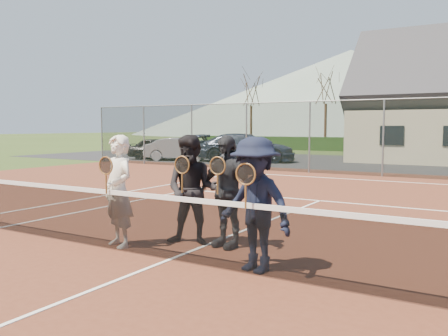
# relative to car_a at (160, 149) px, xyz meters

# --- Properties ---
(ground) EXTENTS (220.00, 220.00, 0.00)m
(ground) POSITION_rel_car_a_xyz_m (13.58, 3.23, -0.65)
(ground) COLOR #2D4017
(ground) RESTS_ON ground
(court_surface) EXTENTS (30.00, 30.00, 0.02)m
(court_surface) POSITION_rel_car_a_xyz_m (13.58, -16.77, -0.64)
(court_surface) COLOR #562819
(court_surface) RESTS_ON ground
(tarmac_carpark) EXTENTS (40.00, 12.00, 0.01)m
(tarmac_carpark) POSITION_rel_car_a_xyz_m (9.58, 3.23, -0.65)
(tarmac_carpark) COLOR black
(tarmac_carpark) RESTS_ON ground
(hedge_row) EXTENTS (40.00, 1.20, 1.10)m
(hedge_row) POSITION_rel_car_a_xyz_m (13.58, 15.23, -0.10)
(hedge_row) COLOR black
(hedge_row) RESTS_ON ground
(hill_west) EXTENTS (110.00, 110.00, 18.00)m
(hill_west) POSITION_rel_car_a_xyz_m (-11.42, 78.23, 8.35)
(hill_west) COLOR slate
(hill_west) RESTS_ON ground
(car_a) EXTENTS (4.09, 2.52, 1.30)m
(car_a) POSITION_rel_car_a_xyz_m (0.00, 0.00, 0.00)
(car_a) COLOR black
(car_a) RESTS_ON ground
(car_b) EXTENTS (4.19, 2.76, 1.31)m
(car_b) POSITION_rel_car_a_xyz_m (1.58, -0.17, 0.00)
(car_b) COLOR #9899A1
(car_b) RESTS_ON ground
(car_c) EXTENTS (5.81, 3.67, 1.57)m
(car_c) POSITION_rel_car_a_xyz_m (5.27, 1.02, 0.13)
(car_c) COLOR #1A2134
(car_c) RESTS_ON ground
(court_markings) EXTENTS (11.03, 23.83, 0.01)m
(court_markings) POSITION_rel_car_a_xyz_m (13.58, -16.77, -0.63)
(court_markings) COLOR white
(court_markings) RESTS_ON court_surface
(tennis_net) EXTENTS (11.68, 0.08, 1.10)m
(tennis_net) POSITION_rel_car_a_xyz_m (13.58, -16.77, -0.11)
(tennis_net) COLOR slate
(tennis_net) RESTS_ON ground
(perimeter_fence) EXTENTS (30.07, 0.07, 3.02)m
(perimeter_fence) POSITION_rel_car_a_xyz_m (13.58, -3.27, 0.87)
(perimeter_fence) COLOR slate
(perimeter_fence) RESTS_ON ground
(tree_a) EXTENTS (3.20, 3.20, 7.77)m
(tree_a) POSITION_rel_car_a_xyz_m (-2.42, 16.23, 5.14)
(tree_a) COLOR #3A2315
(tree_a) RESTS_ON ground
(tree_b) EXTENTS (3.20, 3.20, 7.77)m
(tree_b) POSITION_rel_car_a_xyz_m (4.58, 16.23, 5.14)
(tree_b) COLOR #392014
(tree_b) RESTS_ON ground
(player_a) EXTENTS (0.76, 0.62, 1.80)m
(player_a) POSITION_rel_car_a_xyz_m (12.40, -16.56, 0.27)
(player_a) COLOR white
(player_a) RESTS_ON court_surface
(player_b) EXTENTS (1.04, 0.91, 1.80)m
(player_b) POSITION_rel_car_a_xyz_m (13.34, -15.85, 0.27)
(player_b) COLOR black
(player_b) RESTS_ON court_surface
(player_c) EXTENTS (1.11, 0.61, 1.80)m
(player_c) POSITION_rel_car_a_xyz_m (13.90, -15.69, 0.27)
(player_c) COLOR #25272B
(player_c) RESTS_ON court_surface
(player_d) EXTENTS (1.28, 0.91, 1.80)m
(player_d) POSITION_rel_car_a_xyz_m (14.88, -16.61, 0.27)
(player_d) COLOR black
(player_d) RESTS_ON court_surface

